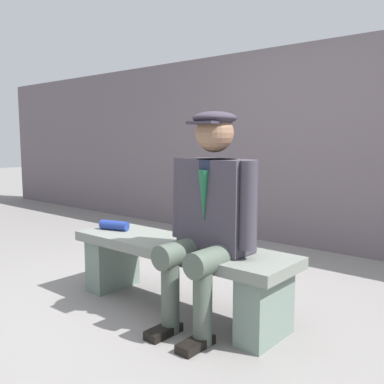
{
  "coord_description": "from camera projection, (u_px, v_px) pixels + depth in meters",
  "views": [
    {
      "loc": [
        -1.88,
        2.07,
        1.15
      ],
      "look_at": [
        -0.13,
        0.0,
        0.82
      ],
      "focal_mm": 40.07,
      "sensor_mm": 36.0,
      "label": 1
    }
  ],
  "objects": [
    {
      "name": "ground_plane",
      "position": [
        178.0,
        309.0,
        2.91
      ],
      "size": [
        30.0,
        30.0,
        0.0
      ],
      "primitive_type": "plane",
      "color": "gray"
    },
    {
      "name": "rolled_magazine",
      "position": [
        114.0,
        225.0,
        3.24
      ],
      "size": [
        0.24,
        0.13,
        0.07
      ],
      "primitive_type": "cylinder",
      "rotation": [
        0.0,
        1.57,
        0.3
      ],
      "color": "navy",
      "rests_on": "bench"
    },
    {
      "name": "seated_man",
      "position": [
        210.0,
        211.0,
        2.57
      ],
      "size": [
        0.61,
        0.58,
        1.31
      ],
      "color": "#3A3540",
      "rests_on": "ground"
    },
    {
      "name": "stadium_wall",
      "position": [
        321.0,
        147.0,
        4.47
      ],
      "size": [
        12.0,
        0.24,
        2.13
      ],
      "primitive_type": "cube",
      "color": "#61575D",
      "rests_on": "ground"
    },
    {
      "name": "bench",
      "position": [
        177.0,
        265.0,
        2.87
      ],
      "size": [
        1.65,
        0.47,
        0.47
      ],
      "color": "slate",
      "rests_on": "ground"
    }
  ]
}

